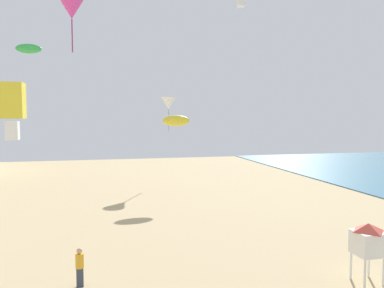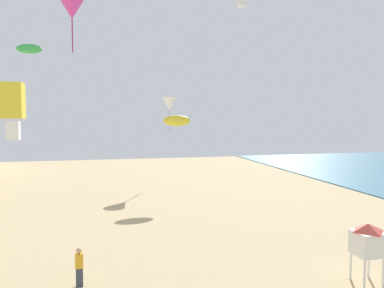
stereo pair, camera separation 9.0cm
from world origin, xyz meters
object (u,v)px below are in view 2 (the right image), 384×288
(lifeguard_stand, at_px, (368,240))
(kite_yellow_box, at_px, (11,101))
(kite_magenta_delta, at_px, (72,10))
(kite_yellow_parafoil, at_px, (177,121))
(kite_white_box_2, at_px, (13,131))
(kite_flyer, at_px, (79,265))
(kite_white_delta, at_px, (169,103))
(kite_green_parafoil, at_px, (29,49))
(kite_white_box, at_px, (241,0))

(lifeguard_stand, relative_size, kite_yellow_box, 2.03)
(kite_magenta_delta, bearing_deg, kite_yellow_parafoil, 54.21)
(kite_yellow_parafoil, relative_size, kite_magenta_delta, 0.86)
(kite_yellow_box, relative_size, kite_white_box_2, 0.81)
(kite_flyer, height_order, kite_white_delta, kite_white_delta)
(lifeguard_stand, distance_m, kite_yellow_parafoil, 22.37)
(kite_green_parafoil, bearing_deg, kite_magenta_delta, -67.06)
(kite_magenta_delta, bearing_deg, kite_white_box, 12.91)
(lifeguard_stand, height_order, kite_magenta_delta, kite_magenta_delta)
(kite_yellow_parafoil, xyz_separation_m, kite_magenta_delta, (-8.40, -11.66, 6.52))
(kite_flyer, distance_m, kite_white_delta, 29.13)
(kite_white_delta, xyz_separation_m, kite_white_box_2, (-14.67, -8.45, -2.65))
(kite_white_box, height_order, kite_yellow_parafoil, kite_white_box)
(lifeguard_stand, distance_m, kite_white_delta, 30.15)
(kite_yellow_box, bearing_deg, kite_yellow_parafoil, 64.31)
(kite_white_box, height_order, kite_yellow_box, kite_white_box)
(kite_yellow_parafoil, bearing_deg, lifeguard_stand, -79.40)
(kite_yellow_parafoil, relative_size, kite_yellow_box, 2.04)
(kite_yellow_parafoil, xyz_separation_m, kite_white_box_2, (-14.02, -0.72, -0.78))
(lifeguard_stand, relative_size, kite_white_box, 2.92)
(kite_white_box_2, bearing_deg, kite_green_parafoil, -45.67)
(kite_magenta_delta, xyz_separation_m, kite_white_delta, (9.06, 19.39, -4.65))
(kite_white_delta, bearing_deg, kite_yellow_box, -110.45)
(kite_yellow_box, bearing_deg, kite_white_box_2, 101.67)
(kite_magenta_delta, height_order, kite_white_box_2, kite_magenta_delta)
(kite_green_parafoil, bearing_deg, kite_white_delta, 38.31)
(kite_flyer, xyz_separation_m, kite_white_delta, (8.49, 26.80, 7.62))
(kite_green_parafoil, bearing_deg, kite_flyer, -74.99)
(kite_white_delta, bearing_deg, kite_green_parafoil, -141.69)
(kite_white_box_2, bearing_deg, kite_white_delta, 29.94)
(kite_white_box, height_order, kite_white_box_2, kite_white_box)
(kite_flyer, relative_size, kite_magenta_delta, 0.55)
(kite_flyer, xyz_separation_m, kite_yellow_parafoil, (7.84, 19.07, 5.76))
(lifeguard_stand, bearing_deg, kite_white_box_2, 108.49)
(kite_magenta_delta, relative_size, kite_green_parafoil, 1.53)
(kite_magenta_delta, distance_m, kite_white_box_2, 14.30)
(kite_white_delta, bearing_deg, lifeguard_stand, -83.43)
(kite_flyer, xyz_separation_m, lifeguard_stand, (11.86, -2.40, 0.92))
(kite_yellow_parafoil, height_order, kite_green_parafoil, kite_green_parafoil)
(lifeguard_stand, xyz_separation_m, kite_green_parafoil, (-16.30, 18.98, 10.54))
(kite_white_box, xyz_separation_m, kite_yellow_box, (-12.81, -11.53, -7.65))
(kite_flyer, xyz_separation_m, kite_magenta_delta, (-0.57, 7.42, 12.28))
(kite_green_parafoil, bearing_deg, kite_white_box_2, 134.33)
(kite_green_parafoil, height_order, kite_white_box_2, kite_green_parafoil)
(lifeguard_stand, bearing_deg, kite_magenta_delta, 119.20)
(kite_white_delta, bearing_deg, kite_white_box, -82.37)
(kite_white_box, bearing_deg, kite_yellow_box, -138.00)
(kite_flyer, height_order, kite_yellow_parafoil, kite_yellow_parafoil)
(kite_yellow_box, bearing_deg, kite_green_parafoil, 97.47)
(kite_flyer, xyz_separation_m, kite_white_box_2, (-6.18, 18.36, 4.97))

